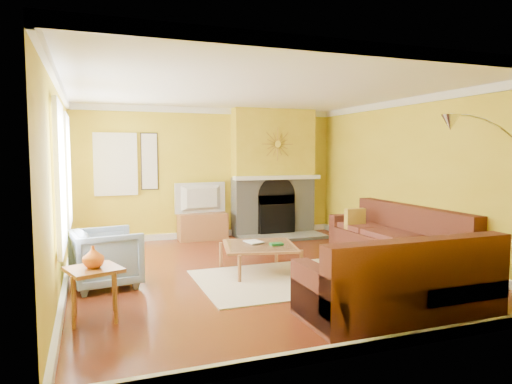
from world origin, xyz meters
name	(u,v)px	position (x,y,z in m)	size (l,w,h in m)	color
floor	(261,271)	(0.00, 0.00, -0.01)	(5.50, 6.00, 0.02)	maroon
ceiling	(261,88)	(0.00, 0.00, 2.71)	(5.50, 6.00, 0.02)	white
wall_back	(210,173)	(0.00, 3.01, 1.35)	(5.50, 0.02, 2.70)	gold
wall_front	(384,202)	(0.00, -3.01, 1.35)	(5.50, 0.02, 2.70)	gold
wall_left	(59,186)	(-2.76, 0.00, 1.35)	(0.02, 6.00, 2.70)	gold
wall_right	(413,178)	(2.76, 0.00, 1.35)	(0.02, 6.00, 2.70)	gold
baseboard	(261,267)	(0.00, 0.00, 0.06)	(5.50, 6.00, 0.12)	white
crown_molding	(261,93)	(0.00, 0.00, 2.64)	(5.50, 6.00, 0.12)	white
window_left_near	(66,171)	(-2.72, 1.30, 1.50)	(0.06, 1.22, 1.72)	white
window_left_far	(59,177)	(-2.72, -0.60, 1.50)	(0.06, 1.22, 1.72)	white
window_back	(116,164)	(-1.90, 2.96, 1.55)	(0.82, 0.06, 1.22)	white
wall_art	(149,161)	(-1.25, 2.97, 1.60)	(0.34, 0.04, 1.14)	white
fireplace	(273,172)	(1.35, 2.80, 1.35)	(1.80, 0.40, 2.70)	gray
mantel	(278,178)	(1.35, 2.56, 1.25)	(1.92, 0.22, 0.08)	white
hearth	(283,237)	(1.35, 2.25, 0.03)	(1.80, 0.70, 0.06)	gray
sunburst	(278,144)	(1.35, 2.57, 1.95)	(0.70, 0.04, 0.70)	olive
rug	(285,279)	(0.15, -0.57, 0.01)	(2.40, 1.80, 0.02)	beige
sectional_sofa	(357,245)	(1.21, -0.73, 0.45)	(3.08, 3.93, 0.90)	#57261B
coffee_table	(260,258)	(-0.03, -0.03, 0.21)	(1.04, 1.04, 0.41)	white
media_console	(202,226)	(-0.24, 2.73, 0.27)	(0.98, 0.44, 0.54)	#986037
tv	(202,198)	(-0.24, 2.73, 0.85)	(1.08, 0.14, 0.62)	black
subwoofer	(219,231)	(0.10, 2.71, 0.15)	(0.31, 0.31, 0.31)	white
armchair	(106,258)	(-2.21, -0.05, 0.39)	(0.83, 0.85, 0.77)	gray
side_table	(94,294)	(-2.37, -1.27, 0.28)	(0.51, 0.51, 0.56)	#986037
vase	(93,257)	(-2.37, -1.27, 0.68)	(0.23, 0.23, 0.24)	orange
book	(247,243)	(-0.18, 0.07, 0.43)	(0.22, 0.29, 0.03)	white
arc_lamp	(496,214)	(1.90, -2.46, 1.09)	(1.38, 0.36, 2.17)	silver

